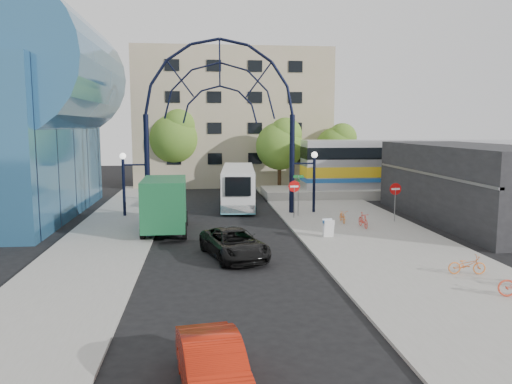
{
  "coord_description": "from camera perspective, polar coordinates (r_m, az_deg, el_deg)",
  "views": [
    {
      "loc": [
        -1.3,
        -20.44,
        6.22
      ],
      "look_at": [
        1.58,
        6.0,
        2.69
      ],
      "focal_mm": 35.0,
      "sensor_mm": 36.0,
      "label": 1
    }
  ],
  "objects": [
    {
      "name": "apartment_block",
      "position": [
        55.52,
        -2.85,
        8.37
      ],
      "size": [
        20.0,
        12.1,
        14.0
      ],
      "color": "tan",
      "rests_on": "ground"
    },
    {
      "name": "plaza_west",
      "position": [
        27.64,
        -16.99,
        -5.65
      ],
      "size": [
        5.0,
        50.0,
        0.12
      ],
      "primitive_type": "cube",
      "color": "gray",
      "rests_on": "ground"
    },
    {
      "name": "stop_sign",
      "position": [
        33.28,
        4.39,
        0.24
      ],
      "size": [
        0.8,
        0.07,
        2.5
      ],
      "color": "slate",
      "rests_on": "sidewalk_east"
    },
    {
      "name": "sandwich_board",
      "position": [
        27.85,
        8.27,
        -3.86
      ],
      "size": [
        0.55,
        0.61,
        0.99
      ],
      "color": "white",
      "rests_on": "sidewalk_east"
    },
    {
      "name": "tree_north_a",
      "position": [
        46.99,
        2.88,
        5.59
      ],
      "size": [
        4.48,
        4.48,
        7.0
      ],
      "color": "#382314",
      "rests_on": "ground"
    },
    {
      "name": "bike_near_b",
      "position": [
        30.88,
        12.15,
        -3.16
      ],
      "size": [
        0.49,
        1.5,
        0.89
      ],
      "primitive_type": "imported",
      "rotation": [
        0.0,
        0.0,
        0.05
      ],
      "color": "#EB3C2F",
      "rests_on": "sidewalk_east"
    },
    {
      "name": "gateway_arch",
      "position": [
        34.54,
        -4.14,
        11.42
      ],
      "size": [
        13.64,
        0.44,
        12.1
      ],
      "color": "black",
      "rests_on": "ground"
    },
    {
      "name": "do_not_enter_sign",
      "position": [
        33.11,
        15.64,
        -0.08
      ],
      "size": [
        0.76,
        0.07,
        2.48
      ],
      "color": "slate",
      "rests_on": "sidewalk_east"
    },
    {
      "name": "commercial_block_east",
      "position": [
        35.21,
        23.25,
        0.88
      ],
      "size": [
        6.0,
        16.0,
        5.0
      ],
      "primitive_type": "cube",
      "color": "black",
      "rests_on": "ground"
    },
    {
      "name": "street_name_sign",
      "position": [
        33.92,
        4.87,
        0.61
      ],
      "size": [
        0.7,
        0.7,
        2.8
      ],
      "color": "slate",
      "rests_on": "sidewalk_east"
    },
    {
      "name": "black_suv",
      "position": [
        23.76,
        -2.51,
        -5.92
      ],
      "size": [
        3.5,
        5.36,
        1.37
      ],
      "primitive_type": "imported",
      "rotation": [
        0.0,
        0.0,
        0.27
      ],
      "color": "black",
      "rests_on": "ground"
    },
    {
      "name": "train_platform",
      "position": [
        47.84,
        20.26,
        0.11
      ],
      "size": [
        32.0,
        5.0,
        0.8
      ],
      "primitive_type": "cube",
      "color": "gray",
      "rests_on": "ground"
    },
    {
      "name": "red_sedan",
      "position": [
        12.29,
        -4.93,
        -19.37
      ],
      "size": [
        1.95,
        4.18,
        1.33
      ],
      "primitive_type": "imported",
      "rotation": [
        0.0,
        0.0,
        0.14
      ],
      "color": "#A41B0A",
      "rests_on": "ground"
    },
    {
      "name": "tree_north_b",
      "position": [
        50.44,
        -9.22,
        6.39
      ],
      "size": [
        5.12,
        5.12,
        8.0
      ],
      "color": "#382314",
      "rests_on": "ground"
    },
    {
      "name": "bike_far_a",
      "position": [
        22.6,
        22.96,
        -7.66
      ],
      "size": [
        1.59,
        0.76,
        0.8
      ],
      "primitive_type": "imported",
      "rotation": [
        0.0,
        0.0,
        1.42
      ],
      "color": "orange",
      "rests_on": "sidewalk_east"
    },
    {
      "name": "bike_near_a",
      "position": [
        32.23,
        9.87,
        -2.73
      ],
      "size": [
        0.64,
        1.56,
        0.8
      ],
      "primitive_type": "imported",
      "rotation": [
        0.0,
        0.0,
        -0.07
      ],
      "color": "orange",
      "rests_on": "sidewalk_east"
    },
    {
      "name": "sidewalk_east",
      "position": [
        26.87,
        14.29,
        -5.93
      ],
      "size": [
        8.0,
        56.0,
        0.12
      ],
      "primitive_type": "cube",
      "color": "gray",
      "rests_on": "ground"
    },
    {
      "name": "city_bus",
      "position": [
        39.29,
        -2.04,
        0.74
      ],
      "size": [
        3.22,
        10.99,
        2.98
      ],
      "rotation": [
        0.0,
        0.0,
        -0.08
      ],
      "color": "silver",
      "rests_on": "ground"
    },
    {
      "name": "ground",
      "position": [
        21.41,
        -2.5,
        -9.34
      ],
      "size": [
        120.0,
        120.0,
        0.0
      ],
      "primitive_type": "plane",
      "color": "black",
      "rests_on": "ground"
    },
    {
      "name": "train_car",
      "position": [
        47.6,
        20.4,
        3.09
      ],
      "size": [
        25.1,
        3.05,
        4.2
      ],
      "color": "#B7B7BC",
      "rests_on": "train_platform"
    },
    {
      "name": "tree_north_c",
      "position": [
        50.23,
        9.31,
        5.25
      ],
      "size": [
        4.16,
        4.16,
        6.5
      ],
      "color": "#382314",
      "rests_on": "ground"
    },
    {
      "name": "green_truck",
      "position": [
        29.71,
        -10.32,
        -1.46
      ],
      "size": [
        2.6,
        6.49,
        3.25
      ],
      "rotation": [
        0.0,
        0.0,
        0.02
      ],
      "color": "black",
      "rests_on": "ground"
    }
  ]
}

